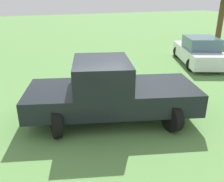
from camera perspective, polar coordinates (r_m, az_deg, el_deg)
ground_plane at (r=7.56m, az=-2.93°, el=-5.83°), size 80.00×80.00×0.00m
pickup_truck at (r=6.98m, az=-1.03°, el=0.29°), size 3.31×5.22×1.82m
sedan_far at (r=13.79m, az=19.80°, el=8.73°), size 4.59×3.26×1.46m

